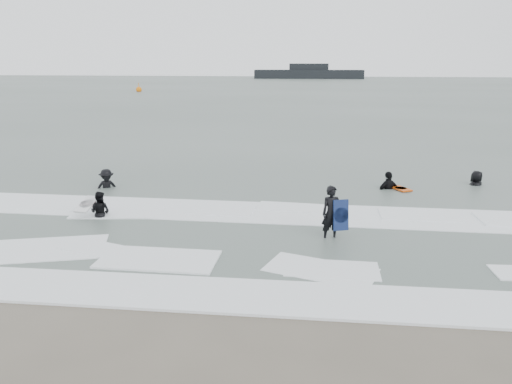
# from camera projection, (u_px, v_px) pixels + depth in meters

# --- Properties ---
(ground) EXTENTS (320.00, 320.00, 0.00)m
(ground) POSITION_uv_depth(u_px,v_px,m) (230.00, 285.00, 12.44)
(ground) COLOR brown
(ground) RESTS_ON ground
(sea) EXTENTS (320.00, 320.00, 0.00)m
(sea) POSITION_uv_depth(u_px,v_px,m) (310.00, 91.00, 89.09)
(sea) COLOR #47544C
(sea) RESTS_ON ground
(surfer_centre) EXTENTS (0.74, 0.61, 1.75)m
(surfer_centre) POSITION_uv_depth(u_px,v_px,m) (330.00, 240.00, 15.61)
(surfer_centre) COLOR black
(surfer_centre) RESTS_ON ground
(surfer_wading) EXTENTS (0.83, 0.69, 1.54)m
(surfer_wading) POSITION_uv_depth(u_px,v_px,m) (101.00, 218.00, 17.71)
(surfer_wading) COLOR black
(surfer_wading) RESTS_ON ground
(surfer_breaker) EXTENTS (1.29, 1.17, 1.74)m
(surfer_breaker) POSITION_uv_depth(u_px,v_px,m) (107.00, 189.00, 21.70)
(surfer_breaker) COLOR black
(surfer_breaker) RESTS_ON ground
(surfer_right_near) EXTENTS (1.23, 0.99, 1.96)m
(surfer_right_near) POSITION_uv_depth(u_px,v_px,m) (388.00, 190.00, 21.61)
(surfer_right_near) COLOR black
(surfer_right_near) RESTS_ON ground
(surfer_right_far) EXTENTS (1.07, 1.02, 1.84)m
(surfer_right_far) POSITION_uv_depth(u_px,v_px,m) (476.00, 186.00, 22.23)
(surfer_right_far) COLOR black
(surfer_right_far) RESTS_ON ground
(surf_foam) EXTENTS (30.03, 9.06, 0.09)m
(surf_foam) POSITION_uv_depth(u_px,v_px,m) (251.00, 234.00, 15.97)
(surf_foam) COLOR white
(surf_foam) RESTS_ON ground
(bodyboards) EXTENTS (12.31, 7.24, 1.25)m
(bodyboards) POSITION_uv_depth(u_px,v_px,m) (282.00, 201.00, 18.07)
(bodyboards) COLOR #0E1B45
(bodyboards) RESTS_ON ground
(buoy) EXTENTS (1.00, 1.00, 1.65)m
(buoy) POSITION_uv_depth(u_px,v_px,m) (139.00, 90.00, 87.14)
(buoy) COLOR orange
(buoy) RESTS_ON ground
(vessel_horizon) EXTENTS (31.91, 5.70, 4.33)m
(vessel_horizon) POSITION_uv_depth(u_px,v_px,m) (309.00, 73.00, 147.45)
(vessel_horizon) COLOR black
(vessel_horizon) RESTS_ON ground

